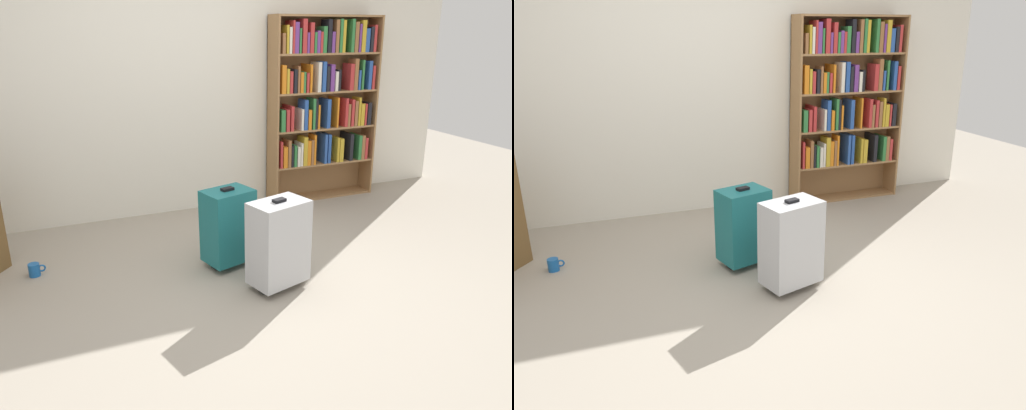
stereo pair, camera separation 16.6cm
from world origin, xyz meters
TOP-DOWN VIEW (x-y plane):
  - ground_plane at (0.00, 0.00)m, footprint 10.20×10.20m
  - back_wall at (0.00, 1.93)m, footprint 5.83×0.10m
  - bookshelf at (1.40, 1.74)m, footprint 1.15×0.25m
  - mug at (-1.42, 0.93)m, footprint 0.12×0.08m
  - suitcase_silver at (0.14, 0.10)m, footprint 0.44×0.34m
  - suitcase_teal at (-0.06, 0.55)m, footprint 0.40×0.34m

SIDE VIEW (x-z plane):
  - ground_plane at x=0.00m, z-range 0.00..0.00m
  - mug at x=-1.42m, z-range 0.00..0.10m
  - suitcase_teal at x=-0.06m, z-range 0.01..0.63m
  - suitcase_silver at x=0.14m, z-range 0.01..0.66m
  - bookshelf at x=1.40m, z-range 0.11..1.94m
  - back_wall at x=0.00m, z-range 0.00..2.60m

